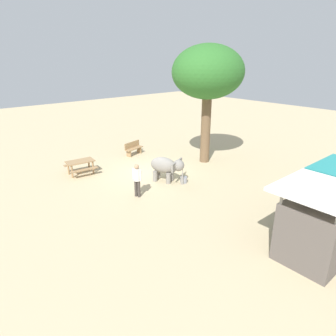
{
  "coord_description": "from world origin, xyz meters",
  "views": [
    {
      "loc": [
        9.61,
        12.71,
        6.27
      ],
      "look_at": [
        0.07,
        1.69,
        0.8
      ],
      "focal_mm": 31.97,
      "sensor_mm": 36.0,
      "label": 1
    }
  ],
  "objects": [
    {
      "name": "elephant",
      "position": [
        0.05,
        1.56,
        0.85
      ],
      "size": [
        1.55,
        1.88,
        1.32
      ],
      "rotation": [
        0.0,
        0.0,
        2.01
      ],
      "color": "gray",
      "rests_on": "ground_plane"
    },
    {
      "name": "wooden_bench",
      "position": [
        -1.26,
        -3.41,
        0.47
      ],
      "size": [
        1.45,
        0.72,
        0.88
      ],
      "rotation": [
        0.0,
        0.0,
        0.24
      ],
      "color": "#9E7A51",
      "rests_on": "ground_plane"
    },
    {
      "name": "ground_plane",
      "position": [
        0.0,
        0.0,
        0.0
      ],
      "size": [
        60.0,
        60.0,
        0.0
      ],
      "primitive_type": "plane",
      "color": "tan"
    },
    {
      "name": "person_handler",
      "position": [
        2.29,
        2.05,
        0.95
      ],
      "size": [
        0.32,
        0.49,
        1.62
      ],
      "rotation": [
        0.0,
        0.0,
        -2.84
      ],
      "color": "#3F3833",
      "rests_on": "ground_plane"
    },
    {
      "name": "shade_tree_main",
      "position": [
        -3.88,
        0.65,
        5.34
      ],
      "size": [
        4.36,
        4.0,
        6.97
      ],
      "color": "brown",
      "rests_on": "ground_plane"
    },
    {
      "name": "market_stall_white",
      "position": [
        0.69,
        9.57,
        1.14
      ],
      "size": [
        2.5,
        2.5,
        2.52
      ],
      "color": "#59514C",
      "rests_on": "ground_plane"
    },
    {
      "name": "picnic_table_near",
      "position": [
        3.01,
        -2.43,
        0.59
      ],
      "size": [
        1.65,
        1.63,
        0.78
      ],
      "rotation": [
        0.0,
        0.0,
        3.04
      ],
      "color": "#9E7A51",
      "rests_on": "ground_plane"
    },
    {
      "name": "feed_bucket",
      "position": [
        -0.51,
        2.29,
        0.16
      ],
      "size": [
        0.36,
        0.36,
        0.32
      ],
      "primitive_type": "cylinder",
      "color": "gray",
      "rests_on": "ground_plane"
    }
  ]
}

